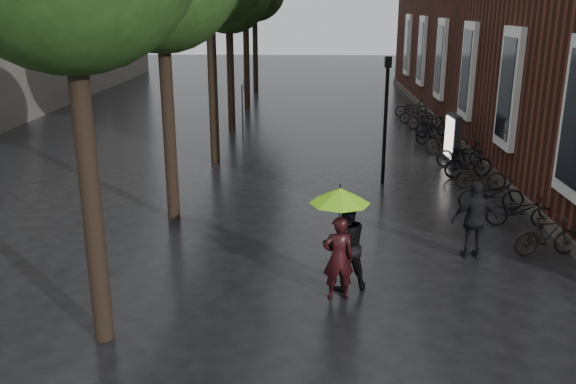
{
  "coord_description": "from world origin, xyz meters",
  "views": [
    {
      "loc": [
        -0.55,
        -8.05,
        5.46
      ],
      "look_at": [
        -1.04,
        5.58,
        1.21
      ],
      "focal_mm": 38.0,
      "sensor_mm": 36.0,
      "label": 1
    }
  ],
  "objects_px": {
    "person_black": "(345,245)",
    "ad_lightbox": "(452,138)",
    "person_burgundy": "(338,258)",
    "parked_bicycles": "(452,147)",
    "lamp_post": "(386,108)",
    "pedestrian_walking": "(475,220)"
  },
  "relations": [
    {
      "from": "parked_bicycles",
      "to": "pedestrian_walking",
      "type": "bearing_deg",
      "value": -99.55
    },
    {
      "from": "pedestrian_walking",
      "to": "parked_bicycles",
      "type": "height_order",
      "value": "pedestrian_walking"
    },
    {
      "from": "person_burgundy",
      "to": "pedestrian_walking",
      "type": "height_order",
      "value": "pedestrian_walking"
    },
    {
      "from": "person_burgundy",
      "to": "lamp_post",
      "type": "bearing_deg",
      "value": -112.1
    },
    {
      "from": "ad_lightbox",
      "to": "pedestrian_walking",
      "type": "bearing_deg",
      "value": -102.52
    },
    {
      "from": "pedestrian_walking",
      "to": "parked_bicycles",
      "type": "xyz_separation_m",
      "value": [
        1.51,
        8.96,
        -0.43
      ]
    },
    {
      "from": "person_black",
      "to": "ad_lightbox",
      "type": "height_order",
      "value": "person_black"
    },
    {
      "from": "parked_bicycles",
      "to": "lamp_post",
      "type": "height_order",
      "value": "lamp_post"
    },
    {
      "from": "ad_lightbox",
      "to": "lamp_post",
      "type": "distance_m",
      "value": 4.21
    },
    {
      "from": "pedestrian_walking",
      "to": "person_burgundy",
      "type": "bearing_deg",
      "value": 29.66
    },
    {
      "from": "pedestrian_walking",
      "to": "parked_bicycles",
      "type": "relative_size",
      "value": 0.1
    },
    {
      "from": "person_burgundy",
      "to": "ad_lightbox",
      "type": "height_order",
      "value": "ad_lightbox"
    },
    {
      "from": "parked_bicycles",
      "to": "person_black",
      "type": "bearing_deg",
      "value": -112.74
    },
    {
      "from": "pedestrian_walking",
      "to": "lamp_post",
      "type": "distance_m",
      "value": 6.11
    },
    {
      "from": "person_burgundy",
      "to": "ad_lightbox",
      "type": "bearing_deg",
      "value": -122.41
    },
    {
      "from": "person_burgundy",
      "to": "lamp_post",
      "type": "xyz_separation_m",
      "value": [
        1.75,
        7.85,
        1.56
      ]
    },
    {
      "from": "person_black",
      "to": "pedestrian_walking",
      "type": "xyz_separation_m",
      "value": [
        2.94,
        1.66,
        -0.04
      ]
    },
    {
      "from": "person_black",
      "to": "ad_lightbox",
      "type": "bearing_deg",
      "value": -129.13
    },
    {
      "from": "parked_bicycles",
      "to": "lamp_post",
      "type": "bearing_deg",
      "value": -131.77
    },
    {
      "from": "person_black",
      "to": "ad_lightbox",
      "type": "distance_m",
      "value": 11.12
    },
    {
      "from": "person_burgundy",
      "to": "parked_bicycles",
      "type": "bearing_deg",
      "value": -122.15
    },
    {
      "from": "person_burgundy",
      "to": "parked_bicycles",
      "type": "distance_m",
      "value": 11.97
    }
  ]
}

